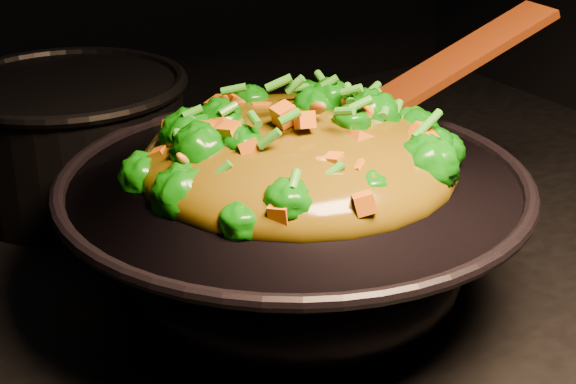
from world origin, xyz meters
TOP-DOWN VIEW (x-y plane):
  - wok at (-0.02, -0.07)m, footprint 0.49×0.49m
  - stir_fry at (-0.00, -0.05)m, footprint 0.38×0.38m
  - spatula at (0.13, -0.04)m, footprint 0.30×0.08m
  - back_pot at (-0.12, 0.24)m, footprint 0.27×0.27m

SIDE VIEW (x-z plane):
  - wok at x=-0.02m, z-range 0.90..1.01m
  - back_pot at x=-0.12m, z-range 0.90..1.04m
  - stir_fry at x=0.00m, z-range 1.01..1.11m
  - spatula at x=0.13m, z-range 1.00..1.13m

